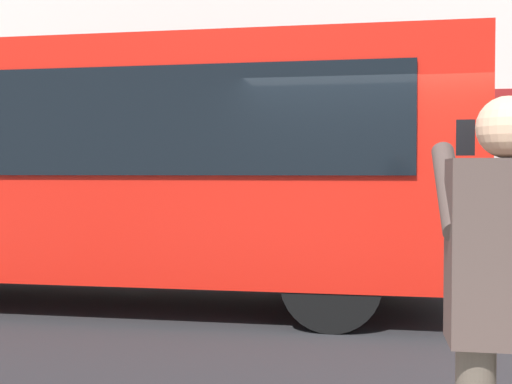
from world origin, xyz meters
TOP-DOWN VIEW (x-y plane):
  - ground_plane at (0.00, 0.00)m, footprint 60.00×60.00m
  - red_bus at (3.41, -0.61)m, footprint 9.05×2.54m
  - pedestrian_photographer at (-0.45, 4.48)m, footprint 0.53×0.52m

SIDE VIEW (x-z plane):
  - ground_plane at x=0.00m, z-range 0.00..0.00m
  - pedestrian_photographer at x=-0.45m, z-range 0.29..1.99m
  - red_bus at x=3.41m, z-range 0.14..3.22m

